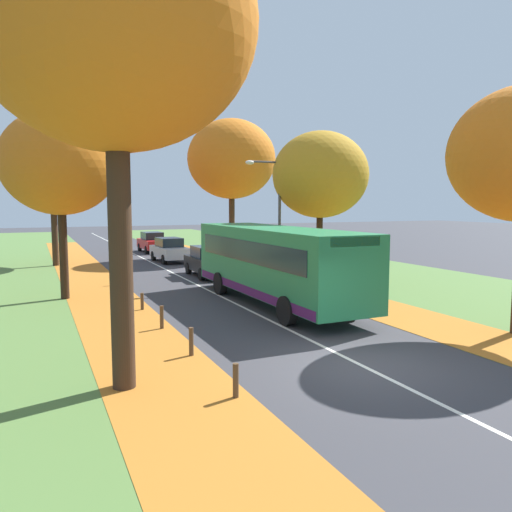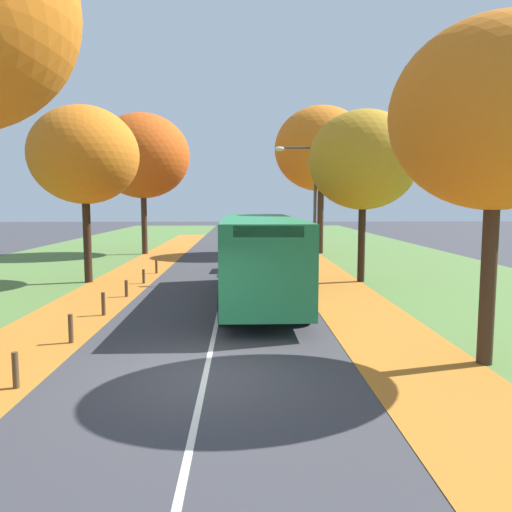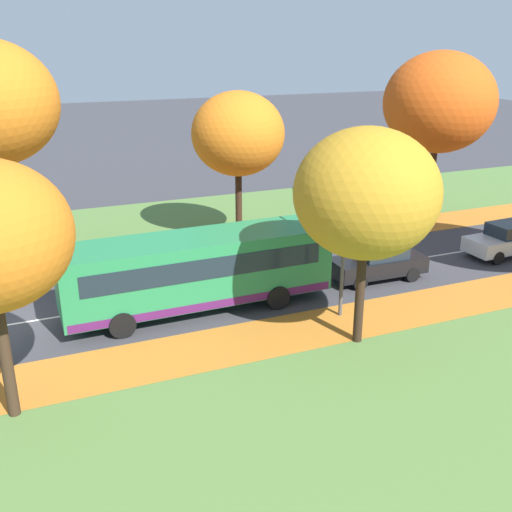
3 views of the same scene
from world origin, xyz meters
name	(u,v)px [view 3 (image 3 of 3)]	position (x,y,z in m)	size (l,w,h in m)	color
grass_verge_left	(341,208)	(-9.20, 20.00, 0.00)	(12.00, 90.00, 0.01)	#517538
leaf_litter_left	(285,243)	(-4.60, 14.00, 0.01)	(2.80, 60.00, 0.00)	#B26B23
leaf_litter_right	(386,314)	(4.60, 14.00, 0.01)	(2.80, 60.00, 0.00)	#B26B23
road_centre_line	(436,256)	(0.00, 20.00, 0.00)	(0.12, 80.00, 0.01)	silver
tree_left_near	(238,134)	(-6.03, 12.00, 5.51)	(4.65, 4.65, 7.63)	black
tree_left_mid	(439,103)	(-5.90, 24.04, 6.58)	(6.25, 6.25, 9.40)	#382619
tree_right_near	(366,194)	(6.01, 11.84, 5.32)	(4.76, 4.76, 7.48)	black
bollard_second	(52,275)	(-3.54, 2.39, 0.37)	(0.12, 0.12, 0.74)	#4C3823
bollard_third	(123,265)	(-3.57, 5.45, 0.37)	(0.12, 0.12, 0.74)	#4C3823
bollard_fourth	(188,257)	(-3.57, 8.51, 0.32)	(0.12, 0.12, 0.63)	#4C3823
bollard_fifth	(249,249)	(-3.53, 11.57, 0.31)	(0.12, 0.12, 0.62)	#4C3823
bollard_sixth	(306,241)	(-3.51, 14.64, 0.35)	(0.12, 0.12, 0.70)	#4C3823
streetlamp_right	(340,220)	(3.67, 12.32, 3.74)	(1.89, 0.28, 6.00)	#47474C
bus	(197,269)	(1.36, 7.46, 1.70)	(2.74, 10.42, 2.98)	#237A47
car_black_lead	(378,262)	(1.43, 15.68, 0.81)	(1.87, 4.24, 1.62)	black
car_silver_following	(507,239)	(1.22, 23.20, 0.81)	(1.91, 4.27, 1.62)	#B7BABF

